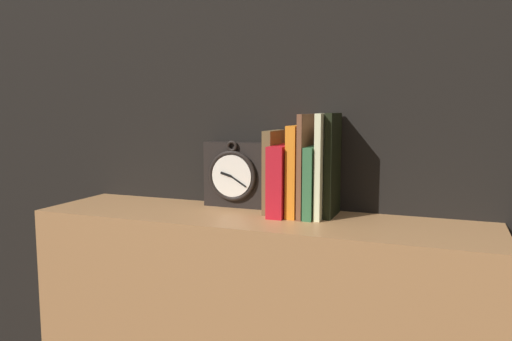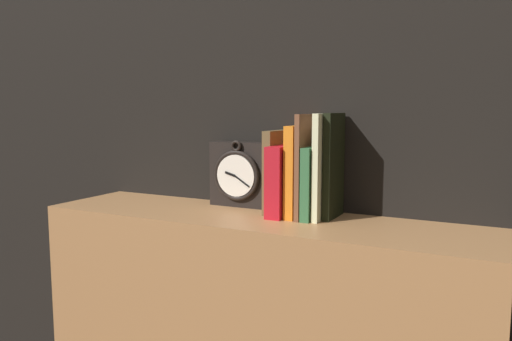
% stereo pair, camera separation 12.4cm
% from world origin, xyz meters
% --- Properties ---
extents(wall_back, '(6.00, 0.05, 2.60)m').
position_xyz_m(wall_back, '(0.00, 0.17, 1.30)').
color(wall_back, black).
rests_on(wall_back, ground_plane).
extents(clock, '(0.18, 0.07, 0.19)m').
position_xyz_m(clock, '(-0.10, 0.10, 0.88)').
color(clock, black).
rests_on(clock, bookshelf).
extents(book_slot0_brown, '(0.02, 0.12, 0.21)m').
position_xyz_m(book_slot0_brown, '(0.02, 0.07, 0.90)').
color(book_slot0_brown, brown).
rests_on(book_slot0_brown, bookshelf).
extents(book_slot1_red, '(0.04, 0.16, 0.18)m').
position_xyz_m(book_slot1_red, '(0.05, 0.06, 0.88)').
color(book_slot1_red, red).
rests_on(book_slot1_red, bookshelf).
extents(book_slot2_orange, '(0.02, 0.15, 0.23)m').
position_xyz_m(book_slot2_orange, '(0.09, 0.06, 0.91)').
color(book_slot2_orange, orange).
rests_on(book_slot2_orange, bookshelf).
extents(book_slot3_brown, '(0.01, 0.15, 0.26)m').
position_xyz_m(book_slot3_brown, '(0.12, 0.06, 0.92)').
color(book_slot3_brown, brown).
rests_on(book_slot3_brown, bookshelf).
extents(book_slot4_green, '(0.02, 0.15, 0.18)m').
position_xyz_m(book_slot4_green, '(0.14, 0.06, 0.88)').
color(book_slot4_green, '#31643B').
rests_on(book_slot4_green, bookshelf).
extents(book_slot5_cream, '(0.02, 0.14, 0.26)m').
position_xyz_m(book_slot5_cream, '(0.16, 0.06, 0.92)').
color(book_slot5_cream, beige).
rests_on(book_slot5_cream, bookshelf).
extents(book_slot6_black, '(0.02, 0.12, 0.26)m').
position_xyz_m(book_slot6_black, '(0.18, 0.08, 0.92)').
color(book_slot6_black, black).
rests_on(book_slot6_black, bookshelf).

